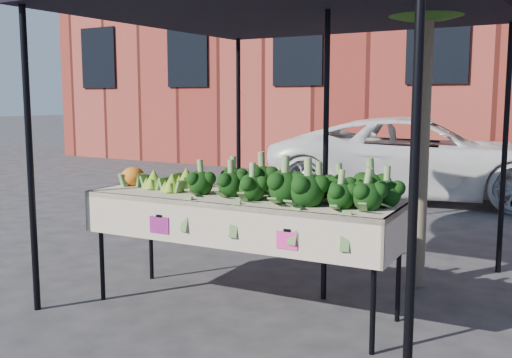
% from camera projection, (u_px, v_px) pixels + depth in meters
% --- Properties ---
extents(ground, '(90.00, 90.00, 0.00)m').
position_uv_depth(ground, '(231.00, 307.00, 4.65)').
color(ground, '#29292B').
extents(table, '(2.44, 0.94, 0.90)m').
position_uv_depth(table, '(243.00, 253.00, 4.53)').
color(table, beige).
rests_on(table, ground).
extents(canopy, '(3.16, 3.16, 2.74)m').
position_uv_depth(canopy, '(291.00, 129.00, 4.90)').
color(canopy, black).
rests_on(canopy, ground).
extents(broccoli_heap, '(1.62, 0.59, 0.28)m').
position_uv_depth(broccoli_heap, '(290.00, 180.00, 4.27)').
color(broccoli_heap, black).
rests_on(broccoli_heap, table).
extents(romanesco_cluster, '(0.45, 0.49, 0.22)m').
position_uv_depth(romanesco_cluster, '(172.00, 175.00, 4.78)').
color(romanesco_cluster, '#97C134').
rests_on(romanesco_cluster, table).
extents(cauliflower_pair, '(0.22, 0.22, 0.19)m').
position_uv_depth(cauliflower_pair, '(133.00, 174.00, 4.95)').
color(cauliflower_pair, orange).
rests_on(cauliflower_pair, table).
extents(vehicle, '(1.78, 2.43, 4.76)m').
position_uv_depth(vehicle, '(423.00, 50.00, 9.38)').
color(vehicle, white).
rests_on(vehicle, ground).
extents(street_tree, '(2.01, 2.01, 3.97)m').
position_uv_depth(street_tree, '(425.00, 55.00, 4.93)').
color(street_tree, '#1E4C14').
rests_on(street_tree, ground).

